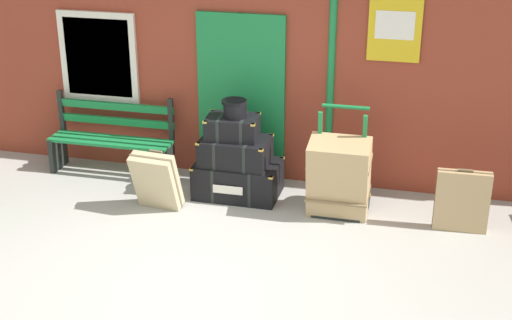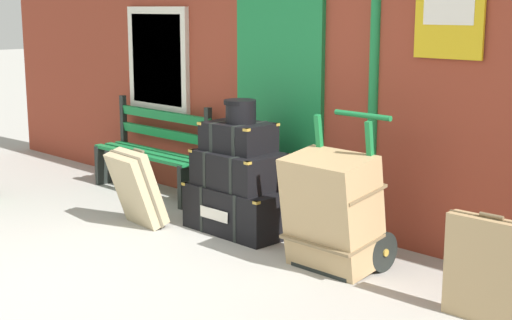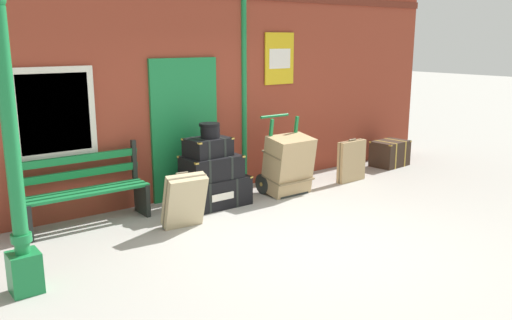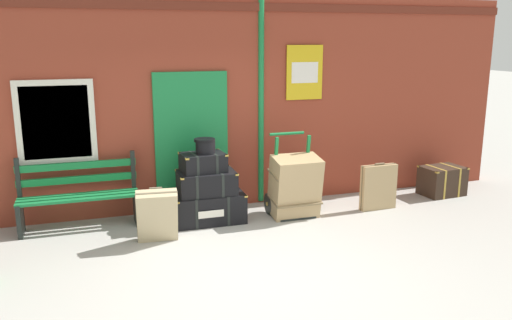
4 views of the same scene
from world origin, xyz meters
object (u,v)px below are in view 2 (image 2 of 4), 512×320
object	(u,v)px
platform_bench	(154,153)
steamer_trunk_top	(238,137)
round_hatbox	(241,110)
suitcase_caramel	(137,188)
large_brown_trunk	(332,212)
steamer_trunk_middle	(240,169)
steamer_trunk_base	(244,208)
suitcase_brown	(488,270)
porters_trolley	(345,231)

from	to	relation	value
platform_bench	steamer_trunk_top	size ratio (longest dim) A/B	2.49
steamer_trunk_top	round_hatbox	xyz separation A→B (m)	(0.04, -0.00, 0.25)
round_hatbox	suitcase_caramel	bearing A→B (deg)	-142.14
large_brown_trunk	steamer_trunk_middle	bearing A→B (deg)	170.50
steamer_trunk_base	steamer_trunk_middle	distance (m)	0.37
steamer_trunk_base	platform_bench	bearing A→B (deg)	170.35
steamer_trunk_base	large_brown_trunk	bearing A→B (deg)	-10.86
suitcase_brown	suitcase_caramel	distance (m)	3.42
porters_trolley	round_hatbox	bearing A→B (deg)	177.40
platform_bench	steamer_trunk_middle	distance (m)	1.76
platform_bench	round_hatbox	size ratio (longest dim) A/B	5.41
steamer_trunk_middle	suitcase_caramel	world-z (taller)	steamer_trunk_middle
steamer_trunk_base	steamer_trunk_top	size ratio (longest dim) A/B	1.58
porters_trolley	large_brown_trunk	distance (m)	0.26
steamer_trunk_middle	suitcase_brown	xyz separation A→B (m)	(2.62, -0.26, -0.23)
platform_bench	large_brown_trunk	world-z (taller)	platform_bench
steamer_trunk_top	porters_trolley	world-z (taller)	porters_trolley
suitcase_brown	steamer_trunk_middle	bearing A→B (deg)	174.26
steamer_trunk_middle	large_brown_trunk	world-z (taller)	large_brown_trunk
steamer_trunk_middle	round_hatbox	size ratio (longest dim) A/B	2.79
round_hatbox	porters_trolley	distance (m)	1.53
steamer_trunk_base	suitcase_brown	world-z (taller)	suitcase_brown
large_brown_trunk	porters_trolley	bearing A→B (deg)	90.00
platform_bench	suitcase_brown	bearing A→B (deg)	-7.69
platform_bench	round_hatbox	distance (m)	1.88
round_hatbox	porters_trolley	world-z (taller)	same
steamer_trunk_top	large_brown_trunk	world-z (taller)	steamer_trunk_top
platform_bench	steamer_trunk_top	world-z (taller)	platform_bench
steamer_trunk_middle	steamer_trunk_top	bearing A→B (deg)	152.25
steamer_trunk_base	round_hatbox	bearing A→B (deg)	-155.09
steamer_trunk_base	round_hatbox	world-z (taller)	round_hatbox
platform_bench	steamer_trunk_middle	bearing A→B (deg)	-10.63
platform_bench	steamer_trunk_top	xyz separation A→B (m)	(1.69, -0.30, 0.43)
round_hatbox	steamer_trunk_middle	bearing A→B (deg)	-80.66
porters_trolley	suitcase_caramel	distance (m)	2.12
steamer_trunk_middle	suitcase_brown	bearing A→B (deg)	-5.74
round_hatbox	porters_trolley	xyz separation A→B (m)	(1.27, -0.06, -0.85)
round_hatbox	suitcase_brown	xyz separation A→B (m)	(2.63, -0.28, -0.77)
steamer_trunk_top	porters_trolley	xyz separation A→B (m)	(1.31, -0.06, -0.60)
platform_bench	steamer_trunk_base	bearing A→B (deg)	-9.65
large_brown_trunk	suitcase_brown	bearing A→B (deg)	-2.18
suitcase_caramel	round_hatbox	bearing A→B (deg)	37.86
suitcase_caramel	steamer_trunk_base	bearing A→B (deg)	37.54
steamer_trunk_middle	porters_trolley	distance (m)	1.30
platform_bench	steamer_trunk_middle	world-z (taller)	platform_bench
steamer_trunk_middle	round_hatbox	world-z (taller)	round_hatbox
large_brown_trunk	suitcase_brown	distance (m)	1.36
steamer_trunk_middle	suitcase_caramel	xyz separation A→B (m)	(-0.78, -0.59, -0.22)
platform_bench	steamer_trunk_base	xyz separation A→B (m)	(1.75, -0.30, -0.23)
suitcase_brown	suitcase_caramel	world-z (taller)	suitcase_caramel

